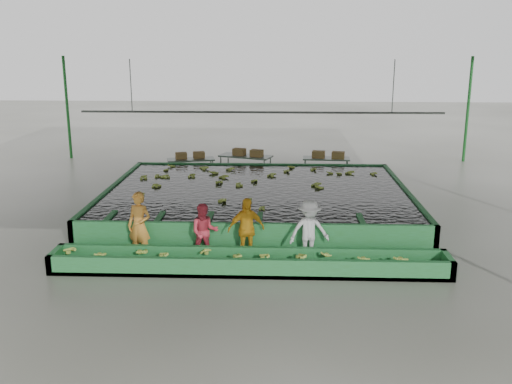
{
  "coord_description": "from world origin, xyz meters",
  "views": [
    {
      "loc": [
        0.73,
        -16.97,
        5.56
      ],
      "look_at": [
        0.0,
        0.5,
        1.0
      ],
      "focal_mm": 40.0,
      "sensor_mm": 36.0,
      "label": 1
    }
  ],
  "objects_px": {
    "sorting_trough": "(249,262)",
    "packing_table_mid": "(246,167)",
    "worker_d": "(309,231)",
    "box_stack_mid": "(248,156)",
    "box_stack_left": "(190,158)",
    "packing_table_left": "(191,169)",
    "packing_table_right": "(326,168)",
    "worker_c": "(246,229)",
    "worker_b": "(204,232)",
    "worker_a": "(139,226)",
    "flotation_tank": "(257,200)",
    "box_stack_right": "(328,158)"
  },
  "relations": [
    {
      "from": "box_stack_left",
      "to": "worker_c",
      "type": "bearing_deg",
      "value": -72.55
    },
    {
      "from": "sorting_trough",
      "to": "box_stack_right",
      "type": "distance_m",
      "value": 10.66
    },
    {
      "from": "packing_table_right",
      "to": "box_stack_left",
      "type": "relative_size",
      "value": 1.61
    },
    {
      "from": "worker_d",
      "to": "packing_table_right",
      "type": "relative_size",
      "value": 0.85
    },
    {
      "from": "flotation_tank",
      "to": "packing_table_left",
      "type": "xyz_separation_m",
      "value": [
        -2.98,
        4.85,
        -0.01
      ]
    },
    {
      "from": "flotation_tank",
      "to": "packing_table_right",
      "type": "distance_m",
      "value": 5.93
    },
    {
      "from": "sorting_trough",
      "to": "box_stack_left",
      "type": "bearing_deg",
      "value": 106.77
    },
    {
      "from": "flotation_tank",
      "to": "box_stack_right",
      "type": "distance_m",
      "value": 5.89
    },
    {
      "from": "worker_a",
      "to": "worker_d",
      "type": "xyz_separation_m",
      "value": [
        4.47,
        0.0,
        -0.08
      ]
    },
    {
      "from": "sorting_trough",
      "to": "worker_b",
      "type": "xyz_separation_m",
      "value": [
        -1.22,
        0.8,
        0.51
      ]
    },
    {
      "from": "sorting_trough",
      "to": "box_stack_right",
      "type": "xyz_separation_m",
      "value": [
        2.78,
        10.27,
        0.64
      ]
    },
    {
      "from": "worker_a",
      "to": "worker_d",
      "type": "bearing_deg",
      "value": 17.72
    },
    {
      "from": "worker_a",
      "to": "box_stack_left",
      "type": "bearing_deg",
      "value": 108.19
    },
    {
      "from": "worker_a",
      "to": "worker_b",
      "type": "xyz_separation_m",
      "value": [
        1.72,
        0.0,
        -0.15
      ]
    },
    {
      "from": "worker_d",
      "to": "packing_table_mid",
      "type": "xyz_separation_m",
      "value": [
        -2.23,
        9.45,
        -0.33
      ]
    },
    {
      "from": "flotation_tank",
      "to": "box_stack_mid",
      "type": "xyz_separation_m",
      "value": [
        -0.6,
        5.07,
        0.54
      ]
    },
    {
      "from": "sorting_trough",
      "to": "box_stack_left",
      "type": "height_order",
      "value": "box_stack_left"
    },
    {
      "from": "box_stack_right",
      "to": "flotation_tank",
      "type": "bearing_deg",
      "value": -118.28
    },
    {
      "from": "sorting_trough",
      "to": "worker_c",
      "type": "height_order",
      "value": "worker_c"
    },
    {
      "from": "worker_b",
      "to": "packing_table_mid",
      "type": "distance_m",
      "value": 9.47
    },
    {
      "from": "flotation_tank",
      "to": "worker_d",
      "type": "bearing_deg",
      "value": -70.4
    },
    {
      "from": "worker_a",
      "to": "worker_d",
      "type": "distance_m",
      "value": 4.48
    },
    {
      "from": "worker_a",
      "to": "box_stack_right",
      "type": "relative_size",
      "value": 1.35
    },
    {
      "from": "worker_b",
      "to": "worker_c",
      "type": "height_order",
      "value": "worker_c"
    },
    {
      "from": "worker_d",
      "to": "packing_table_left",
      "type": "relative_size",
      "value": 0.85
    },
    {
      "from": "worker_a",
      "to": "packing_table_right",
      "type": "bearing_deg",
      "value": 77.13
    },
    {
      "from": "packing_table_left",
      "to": "packing_table_mid",
      "type": "relative_size",
      "value": 0.9
    },
    {
      "from": "packing_table_left",
      "to": "packing_table_right",
      "type": "bearing_deg",
      "value": 4.23
    },
    {
      "from": "worker_c",
      "to": "box_stack_left",
      "type": "distance_m",
      "value": 9.67
    },
    {
      "from": "flotation_tank",
      "to": "box_stack_right",
      "type": "bearing_deg",
      "value": 61.72
    },
    {
      "from": "worker_d",
      "to": "packing_table_left",
      "type": "bearing_deg",
      "value": 100.89
    },
    {
      "from": "sorting_trough",
      "to": "packing_table_right",
      "type": "distance_m",
      "value": 10.72
    },
    {
      "from": "packing_table_left",
      "to": "packing_table_mid",
      "type": "bearing_deg",
      "value": 7.64
    },
    {
      "from": "sorting_trough",
      "to": "packing_table_mid",
      "type": "bearing_deg",
      "value": 93.89
    },
    {
      "from": "packing_table_right",
      "to": "box_stack_left",
      "type": "bearing_deg",
      "value": -176.53
    },
    {
      "from": "worker_c",
      "to": "box_stack_right",
      "type": "bearing_deg",
      "value": 53.21
    },
    {
      "from": "worker_d",
      "to": "box_stack_mid",
      "type": "distance_m",
      "value": 9.61
    },
    {
      "from": "worker_c",
      "to": "packing_table_mid",
      "type": "bearing_deg",
      "value": 73.74
    },
    {
      "from": "worker_a",
      "to": "box_stack_mid",
      "type": "bearing_deg",
      "value": 93.65
    },
    {
      "from": "box_stack_mid",
      "to": "packing_table_left",
      "type": "bearing_deg",
      "value": -174.66
    },
    {
      "from": "worker_b",
      "to": "worker_c",
      "type": "bearing_deg",
      "value": -8.35
    },
    {
      "from": "packing_table_mid",
      "to": "sorting_trough",
      "type": "bearing_deg",
      "value": -86.11
    },
    {
      "from": "worker_c",
      "to": "worker_b",
      "type": "bearing_deg",
      "value": 160.25
    },
    {
      "from": "packing_table_mid",
      "to": "worker_a",
      "type": "bearing_deg",
      "value": -103.37
    },
    {
      "from": "sorting_trough",
      "to": "packing_table_mid",
      "type": "height_order",
      "value": "packing_table_mid"
    },
    {
      "from": "worker_b",
      "to": "packing_table_left",
      "type": "xyz_separation_m",
      "value": [
        -1.76,
        9.15,
        -0.32
      ]
    },
    {
      "from": "worker_d",
      "to": "box_stack_left",
      "type": "bearing_deg",
      "value": 100.9
    },
    {
      "from": "worker_b",
      "to": "box_stack_left",
      "type": "distance_m",
      "value": 9.4
    },
    {
      "from": "worker_a",
      "to": "packing_table_mid",
      "type": "height_order",
      "value": "worker_a"
    },
    {
      "from": "packing_table_left",
      "to": "box_stack_left",
      "type": "bearing_deg",
      "value": 118.27
    }
  ]
}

